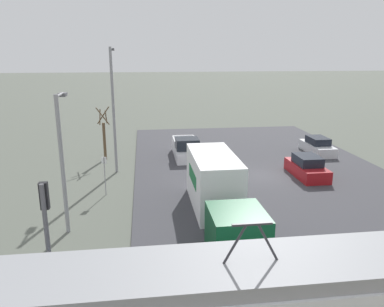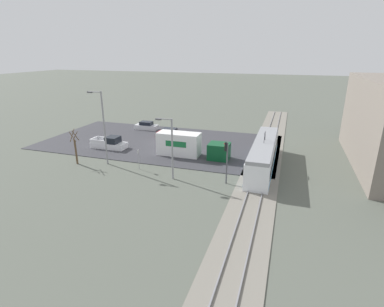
{
  "view_description": "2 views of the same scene",
  "coord_description": "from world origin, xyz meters",
  "px_view_note": "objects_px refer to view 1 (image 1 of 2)",
  "views": [
    {
      "loc": [
        8.87,
        25.42,
        8.87
      ],
      "look_at": [
        6.23,
        5.21,
        3.39
      ],
      "focal_mm": 35.0,
      "sensor_mm": 36.0,
      "label": 1
    },
    {
      "loc": [
        42.18,
        19.1,
        13.83
      ],
      "look_at": [
        8.66,
        8.17,
        1.77
      ],
      "focal_mm": 28.0,
      "sensor_mm": 36.0,
      "label": 2
    }
  ],
  "objects_px": {
    "box_truck": "(218,191)",
    "street_tree": "(104,136)",
    "traffic_light_pole": "(47,229)",
    "street_lamp_near_crossing": "(62,153)",
    "pickup_truck": "(186,149)",
    "street_lamp_mid_block": "(113,103)",
    "sedan_car_1": "(317,146)",
    "no_parking_sign": "(105,172)",
    "sedan_car_0": "(307,168)"
  },
  "relations": [
    {
      "from": "box_truck",
      "to": "street_tree",
      "type": "relative_size",
      "value": 2.21
    },
    {
      "from": "traffic_light_pole",
      "to": "street_lamp_near_crossing",
      "type": "bearing_deg",
      "value": -84.25
    },
    {
      "from": "box_truck",
      "to": "traffic_light_pole",
      "type": "bearing_deg",
      "value": 42.84
    },
    {
      "from": "pickup_truck",
      "to": "street_lamp_mid_block",
      "type": "bearing_deg",
      "value": 28.91
    },
    {
      "from": "traffic_light_pole",
      "to": "street_lamp_near_crossing",
      "type": "height_order",
      "value": "street_lamp_near_crossing"
    },
    {
      "from": "sedan_car_1",
      "to": "street_lamp_near_crossing",
      "type": "xyz_separation_m",
      "value": [
        19.59,
        12.77,
        3.43
      ]
    },
    {
      "from": "traffic_light_pole",
      "to": "no_parking_sign",
      "type": "xyz_separation_m",
      "value": [
        -0.82,
        -11.03,
        -1.56
      ]
    },
    {
      "from": "box_truck",
      "to": "sedan_car_0",
      "type": "relative_size",
      "value": 2.37
    },
    {
      "from": "sedan_car_0",
      "to": "no_parking_sign",
      "type": "bearing_deg",
      "value": -173.06
    },
    {
      "from": "street_lamp_mid_block",
      "to": "no_parking_sign",
      "type": "xyz_separation_m",
      "value": [
        0.39,
        4.93,
        -3.77
      ]
    },
    {
      "from": "sedan_car_0",
      "to": "street_lamp_mid_block",
      "type": "bearing_deg",
      "value": 167.19
    },
    {
      "from": "street_lamp_mid_block",
      "to": "no_parking_sign",
      "type": "relative_size",
      "value": 3.68
    },
    {
      "from": "box_truck",
      "to": "pickup_truck",
      "type": "xyz_separation_m",
      "value": [
        0.33,
        -12.36,
        -0.78
      ]
    },
    {
      "from": "sedan_car_0",
      "to": "sedan_car_1",
      "type": "xyz_separation_m",
      "value": [
        -3.77,
        -6.2,
        -0.04
      ]
    },
    {
      "from": "sedan_car_1",
      "to": "street_lamp_mid_block",
      "type": "relative_size",
      "value": 0.46
    },
    {
      "from": "sedan_car_0",
      "to": "pickup_truck",
      "type": "bearing_deg",
      "value": 142.13
    },
    {
      "from": "sedan_car_0",
      "to": "street_lamp_near_crossing",
      "type": "xyz_separation_m",
      "value": [
        15.82,
        6.57,
        3.39
      ]
    },
    {
      "from": "traffic_light_pole",
      "to": "sedan_car_1",
      "type": "bearing_deg",
      "value": -134.98
    },
    {
      "from": "pickup_truck",
      "to": "street_lamp_mid_block",
      "type": "xyz_separation_m",
      "value": [
        5.79,
        3.2,
        4.54
      ]
    },
    {
      "from": "sedan_car_0",
      "to": "sedan_car_1",
      "type": "height_order",
      "value": "sedan_car_0"
    },
    {
      "from": "box_truck",
      "to": "pickup_truck",
      "type": "bearing_deg",
      "value": -88.48
    },
    {
      "from": "sedan_car_0",
      "to": "traffic_light_pole",
      "type": "distance_m",
      "value": 20.0
    },
    {
      "from": "pickup_truck",
      "to": "sedan_car_1",
      "type": "height_order",
      "value": "pickup_truck"
    },
    {
      "from": "box_truck",
      "to": "street_tree",
      "type": "bearing_deg",
      "value": -60.19
    },
    {
      "from": "box_truck",
      "to": "street_tree",
      "type": "xyz_separation_m",
      "value": [
        7.31,
        -12.75,
        0.53
      ]
    },
    {
      "from": "pickup_truck",
      "to": "no_parking_sign",
      "type": "relative_size",
      "value": 2.1
    },
    {
      "from": "street_lamp_mid_block",
      "to": "no_parking_sign",
      "type": "height_order",
      "value": "street_lamp_mid_block"
    },
    {
      "from": "traffic_light_pole",
      "to": "street_lamp_mid_block",
      "type": "height_order",
      "value": "street_lamp_mid_block"
    },
    {
      "from": "sedan_car_1",
      "to": "traffic_light_pole",
      "type": "xyz_separation_m",
      "value": [
        18.97,
        18.98,
        2.4
      ]
    },
    {
      "from": "sedan_car_1",
      "to": "street_tree",
      "type": "bearing_deg",
      "value": 178.28
    },
    {
      "from": "pickup_truck",
      "to": "street_tree",
      "type": "bearing_deg",
      "value": -3.19
    },
    {
      "from": "sedan_car_0",
      "to": "street_tree",
      "type": "distance_m",
      "value": 16.67
    },
    {
      "from": "street_lamp_mid_block",
      "to": "street_tree",
      "type": "bearing_deg",
      "value": -71.69
    },
    {
      "from": "sedan_car_1",
      "to": "street_lamp_near_crossing",
      "type": "height_order",
      "value": "street_lamp_near_crossing"
    },
    {
      "from": "traffic_light_pole",
      "to": "street_tree",
      "type": "height_order",
      "value": "traffic_light_pole"
    },
    {
      "from": "sedan_car_1",
      "to": "traffic_light_pole",
      "type": "height_order",
      "value": "traffic_light_pole"
    },
    {
      "from": "traffic_light_pole",
      "to": "street_lamp_near_crossing",
      "type": "relative_size",
      "value": 0.67
    },
    {
      "from": "sedan_car_1",
      "to": "no_parking_sign",
      "type": "relative_size",
      "value": 1.68
    },
    {
      "from": "box_truck",
      "to": "street_lamp_mid_block",
      "type": "relative_size",
      "value": 1.08
    },
    {
      "from": "sedan_car_0",
      "to": "traffic_light_pole",
      "type": "relative_size",
      "value": 0.9
    },
    {
      "from": "traffic_light_pole",
      "to": "street_lamp_mid_block",
      "type": "distance_m",
      "value": 16.16
    },
    {
      "from": "traffic_light_pole",
      "to": "street_tree",
      "type": "xyz_separation_m",
      "value": [
        -0.02,
        -19.55,
        -1.02
      ]
    },
    {
      "from": "traffic_light_pole",
      "to": "sedan_car_0",
      "type": "bearing_deg",
      "value": -139.94
    },
    {
      "from": "box_truck",
      "to": "no_parking_sign",
      "type": "xyz_separation_m",
      "value": [
        6.51,
        -4.23,
        -0.01
      ]
    },
    {
      "from": "sedan_car_1",
      "to": "no_parking_sign",
      "type": "xyz_separation_m",
      "value": [
        18.15,
        7.95,
        0.84
      ]
    },
    {
      "from": "street_tree",
      "to": "sedan_car_1",
      "type": "bearing_deg",
      "value": 178.28
    },
    {
      "from": "pickup_truck",
      "to": "street_lamp_near_crossing",
      "type": "distance_m",
      "value": 15.4
    },
    {
      "from": "street_lamp_near_crossing",
      "to": "no_parking_sign",
      "type": "relative_size",
      "value": 2.77
    },
    {
      "from": "street_lamp_near_crossing",
      "to": "street_lamp_mid_block",
      "type": "xyz_separation_m",
      "value": [
        -1.83,
        -9.75,
        1.18
      ]
    },
    {
      "from": "pickup_truck",
      "to": "sedan_car_1",
      "type": "xyz_separation_m",
      "value": [
        -11.97,
        0.18,
        -0.07
      ]
    }
  ]
}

